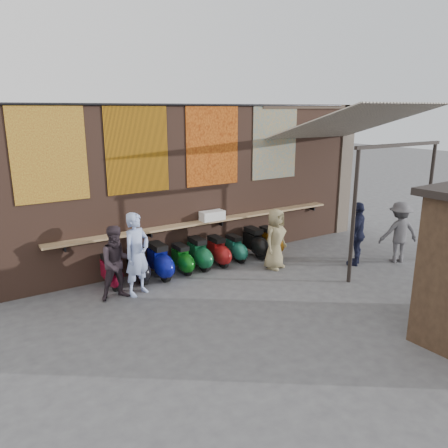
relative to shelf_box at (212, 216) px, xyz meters
The scene contains 30 objects.
ground 2.62m from the shelf_box, 94.10° to the right, with size 70.00×70.00×0.00m, color #474749.
brick_wall 0.87m from the shelf_box, 112.42° to the left, with size 10.00×0.40×4.00m, color brown.
pier_right 5.11m from the shelf_box, ahead, with size 0.50×0.50×4.00m, color #4C4238.
eating_counter 0.22m from the shelf_box, 169.70° to the left, with size 8.00×0.32×0.05m, color #9E7A51.
shelf_box is the anchor object (origin of this frame).
tapestry_redgold 4.16m from the shelf_box, behind, with size 1.50×0.02×2.00m, color maroon.
tapestry_sun 2.57m from the shelf_box, behind, with size 1.50×0.02×2.00m, color orange.
tapestry_orange 1.77m from the shelf_box, 53.14° to the left, with size 1.50×0.02×2.00m, color #B85717.
tapestry_multi 2.77m from the shelf_box, ahead, with size 1.50×0.02×2.00m, color #276A91.
hang_rail 2.75m from the shelf_box, 134.15° to the left, with size 0.06×0.06×9.50m, color black.
scooter_stool_0 2.94m from the shelf_box, behind, with size 0.34×0.77×0.73m, color #A20C2A, non-canonical shape.
scooter_stool_1 2.35m from the shelf_box, behind, with size 0.35×0.78×0.74m, color black, non-canonical shape.
scooter_stool_2 1.87m from the shelf_box, 168.91° to the right, with size 0.40×0.88×0.83m, color navy, non-canonical shape.
scooter_stool_3 1.41m from the shelf_box, 163.61° to the right, with size 0.33×0.74×0.70m, color #0C5611, non-canonical shape.
scooter_stool_4 1.06m from the shelf_box, 153.96° to the right, with size 0.37×0.82×0.78m, color #10522E, non-canonical shape.
scooter_stool_5 0.93m from the shelf_box, 93.83° to the right, with size 0.35×0.77×0.73m, color maroon, non-canonical shape.
scooter_stool_6 1.09m from the shelf_box, 26.05° to the right, with size 0.32×0.71×0.67m, color #1C7059, non-canonical shape.
scooter_stool_7 1.47m from the shelf_box, 14.46° to the right, with size 0.37×0.83×0.79m, color black, non-canonical shape.
scooter_stool_8 1.89m from the shelf_box, 11.45° to the right, with size 0.35×0.78×0.74m, color #91520D, non-canonical shape.
diner_left 2.60m from the shelf_box, 159.59° to the right, with size 0.66×0.43×1.81m, color #9BAEE1.
diner_right 3.02m from the shelf_box, 162.46° to the right, with size 0.77×0.60×1.59m, color #342830.
shopper_navy 3.72m from the shelf_box, 35.72° to the right, with size 0.96×0.40×1.64m, color #171A33.
shopper_grey 4.85m from the shelf_box, 32.59° to the right, with size 1.03×0.59×1.60m, color #545358.
shopper_tan 1.71m from the shelf_box, 49.64° to the right, with size 0.75×0.49×1.53m, color #8F825B.
stall_shelf 5.54m from the shelf_box, 69.61° to the right, with size 1.96×0.10×0.06m, color #473321.
awning_canvas 4.29m from the shelf_box, 22.77° to the right, with size 3.20×3.40×0.03m, color beige.
awning_ledger 4.30m from the shelf_box, ahead, with size 3.30×0.08×0.12m, color #33261C.
awning_header 4.79m from the shelf_box, 41.01° to the right, with size 3.00×0.08×0.08m, color black.
awning_post_left 3.50m from the shelf_box, 56.29° to the right, with size 0.09×0.09×3.10m, color black.
awning_post_right 5.56m from the shelf_box, 31.49° to the right, with size 0.09×0.09×3.10m, color black.
Camera 1 is at (-5.44, -6.99, 3.89)m, focal length 35.00 mm.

